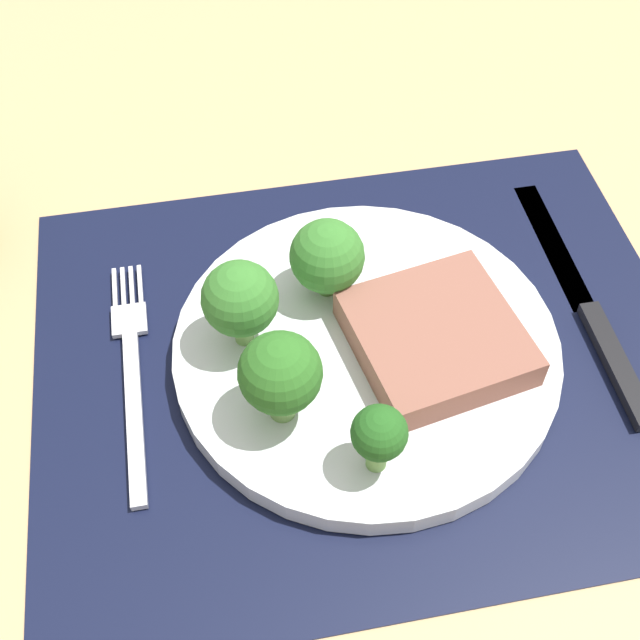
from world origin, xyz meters
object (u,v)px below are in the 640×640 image
object	(u,v)px
plate	(366,349)
fork	(132,371)
steak	(436,337)
knife	(590,313)

from	to	relation	value
plate	fork	bearing A→B (deg)	174.76
steak	fork	xyz separation A→B (cm)	(-19.75, 2.70, -2.50)
plate	steak	bearing A→B (deg)	-16.81
plate	knife	xyz separation A→B (cm)	(16.17, 0.53, -0.50)
plate	knife	world-z (taller)	plate
fork	plate	bearing A→B (deg)	-6.70
fork	knife	xyz separation A→B (cm)	(31.68, -0.89, 0.05)
plate	steak	distance (cm)	4.84
knife	fork	bearing A→B (deg)	-178.94
fork	knife	size ratio (longest dim) A/B	0.83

